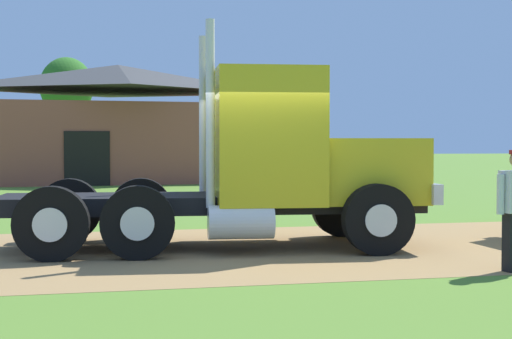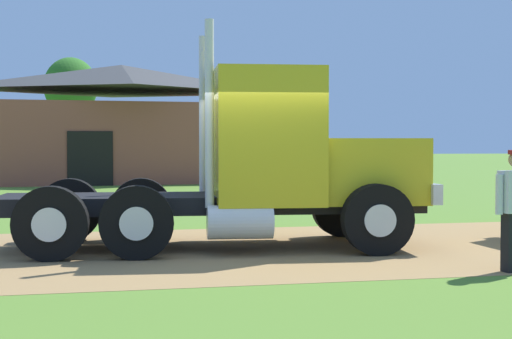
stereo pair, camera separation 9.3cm
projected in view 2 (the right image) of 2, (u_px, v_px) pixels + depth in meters
ground_plane at (257, 249)px, 12.64m from camera, size 200.00×200.00×0.00m
dirt_track at (257, 249)px, 12.64m from camera, size 120.00×6.24×0.01m
truck_foreground_white at (267, 165)px, 12.94m from camera, size 7.15×3.27×3.62m
shed_building at (122, 125)px, 34.63m from camera, size 11.45×7.38×5.20m
tree_mid at (71, 88)px, 47.23m from camera, size 3.23×3.23×6.92m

